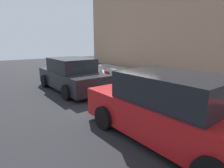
# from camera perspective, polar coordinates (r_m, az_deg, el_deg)

# --- Properties ---
(ground_plane) EXTENTS (40.00, 40.00, 0.00)m
(ground_plane) POSITION_cam_1_polar(r_m,az_deg,el_deg) (8.54, 2.55, -2.92)
(ground_plane) COLOR black
(sidewalk_curb) EXTENTS (18.00, 5.00, 0.14)m
(sidewalk_curb) POSITION_cam_1_polar(r_m,az_deg,el_deg) (10.20, 13.69, -0.22)
(sidewalk_curb) COLOR gray
(sidewalk_curb) RESTS_ON ground_plane
(suitcase_teal_0) EXTENTS (0.36, 0.23, 1.05)m
(suitcase_teal_0) POSITION_cam_1_polar(r_m,az_deg,el_deg) (7.03, 24.06, -3.30)
(suitcase_teal_0) COLOR #0F606B
(suitcase_teal_0) RESTS_ON sidewalk_curb
(suitcase_olive_1) EXTENTS (0.43, 0.23, 0.82)m
(suitcase_olive_1) POSITION_cam_1_polar(r_m,az_deg,el_deg) (7.24, 20.53, -3.38)
(suitcase_olive_1) COLOR #59601E
(suitcase_olive_1) RESTS_ON sidewalk_curb
(suitcase_silver_2) EXTENTS (0.46, 0.27, 0.94)m
(suitcase_silver_2) POSITION_cam_1_polar(r_m,az_deg,el_deg) (7.50, 17.31, -1.94)
(suitcase_silver_2) COLOR #9EA0A8
(suitcase_silver_2) RESTS_ON sidewalk_curb
(suitcase_maroon_3) EXTENTS (0.36, 0.25, 0.80)m
(suitcase_maroon_3) POSITION_cam_1_polar(r_m,az_deg,el_deg) (7.87, 14.86, -1.47)
(suitcase_maroon_3) COLOR maroon
(suitcase_maroon_3) RESTS_ON sidewalk_curb
(suitcase_red_4) EXTENTS (0.46, 0.25, 0.99)m
(suitcase_red_4) POSITION_cam_1_polar(r_m,az_deg,el_deg) (8.13, 12.05, -0.51)
(suitcase_red_4) COLOR red
(suitcase_red_4) RESTS_ON sidewalk_curb
(suitcase_navy_5) EXTENTS (0.50, 0.26, 1.01)m
(suitcase_navy_5) POSITION_cam_1_polar(r_m,az_deg,el_deg) (8.50, 9.39, 0.53)
(suitcase_navy_5) COLOR navy
(suitcase_navy_5) RESTS_ON sidewalk_curb
(suitcase_black_6) EXTENTS (0.48, 0.22, 0.67)m
(suitcase_black_6) POSITION_cam_1_polar(r_m,az_deg,el_deg) (8.98, 7.23, 0.73)
(suitcase_black_6) COLOR black
(suitcase_black_6) RESTS_ON sidewalk_curb
(suitcase_teal_7) EXTENTS (0.51, 0.26, 0.76)m
(suitcase_teal_7) POSITION_cam_1_polar(r_m,az_deg,el_deg) (9.38, 4.72, 1.01)
(suitcase_teal_7) COLOR #0F606B
(suitcase_teal_7) RESTS_ON sidewalk_curb
(suitcase_olive_8) EXTENTS (0.41, 0.26, 0.64)m
(suitcase_olive_8) POSITION_cam_1_polar(r_m,az_deg,el_deg) (9.73, 2.29, 1.69)
(suitcase_olive_8) COLOR #59601E
(suitcase_olive_8) RESTS_ON sidewalk_curb
(suitcase_silver_9) EXTENTS (0.51, 0.20, 0.97)m
(suitcase_silver_9) POSITION_cam_1_polar(r_m,az_deg,el_deg) (10.13, 0.43, 2.59)
(suitcase_silver_9) COLOR #9EA0A8
(suitcase_silver_9) RESTS_ON sidewalk_curb
(suitcase_maroon_10) EXTENTS (0.46, 0.21, 0.82)m
(suitcase_maroon_10) POSITION_cam_1_polar(r_m,az_deg,el_deg) (10.61, -1.27, 2.58)
(suitcase_maroon_10) COLOR maroon
(suitcase_maroon_10) RESTS_ON sidewalk_curb
(fire_hydrant) EXTENTS (0.39, 0.21, 0.81)m
(fire_hydrant) POSITION_cam_1_polar(r_m,az_deg,el_deg) (11.29, -3.52, 3.95)
(fire_hydrant) COLOR #99999E
(fire_hydrant) RESTS_ON sidewalk_curb
(bollard_post) EXTENTS (0.12, 0.12, 0.93)m
(bollard_post) POSITION_cam_1_polar(r_m,az_deg,el_deg) (11.88, -6.18, 4.55)
(bollard_post) COLOR #333338
(bollard_post) RESTS_ON sidewalk_curb
(parked_car_red_0) EXTENTS (4.67, 2.26, 1.62)m
(parked_car_red_0) POSITION_cam_1_polar(r_m,az_deg,el_deg) (4.67, 17.76, -7.46)
(parked_car_red_0) COLOR #AD1619
(parked_car_red_0) RESTS_ON ground_plane
(parked_car_charcoal_1) EXTENTS (4.46, 2.12, 1.55)m
(parked_car_charcoal_1) POSITION_cam_1_polar(r_m,az_deg,el_deg) (9.24, -12.26, 2.67)
(parked_car_charcoal_1) COLOR black
(parked_car_charcoal_1) RESTS_ON ground_plane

